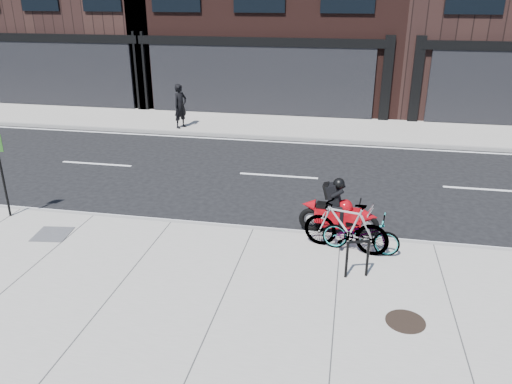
% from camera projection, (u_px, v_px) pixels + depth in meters
% --- Properties ---
extents(ground, '(120.00, 120.00, 0.00)m').
position_uv_depth(ground, '(268.00, 201.00, 13.40)').
color(ground, black).
rests_on(ground, ground).
extents(sidewalk_near, '(60.00, 6.00, 0.13)m').
position_uv_depth(sidewalk_near, '(220.00, 306.00, 8.82)').
color(sidewalk_near, gray).
rests_on(sidewalk_near, ground).
extents(sidewalk_far, '(60.00, 3.50, 0.13)m').
position_uv_depth(sidewalk_far, '(299.00, 127.00, 20.43)').
color(sidewalk_far, gray).
rests_on(sidewalk_far, ground).
extents(bike_rack, '(0.44, 0.18, 0.77)m').
position_uv_depth(bike_rack, '(357.00, 256.00, 9.46)').
color(bike_rack, black).
rests_on(bike_rack, sidewalk_near).
extents(bicycle_front, '(1.68, 0.78, 0.85)m').
position_uv_depth(bicycle_front, '(361.00, 233.00, 10.40)').
color(bicycle_front, gray).
rests_on(bicycle_front, sidewalk_near).
extents(bicycle_rear, '(1.90, 0.95, 1.10)m').
position_uv_depth(bicycle_rear, '(346.00, 227.00, 10.41)').
color(bicycle_rear, gray).
rests_on(bicycle_rear, sidewalk_near).
extents(motorcycle, '(1.85, 0.52, 1.38)m').
position_uv_depth(motorcycle, '(342.00, 212.00, 11.37)').
color(motorcycle, black).
rests_on(motorcycle, ground).
extents(pedestrian, '(0.66, 0.75, 1.74)m').
position_uv_depth(pedestrian, '(180.00, 106.00, 19.78)').
color(pedestrian, black).
rests_on(pedestrian, sidewalk_far).
extents(manhole_cover, '(0.77, 0.77, 0.02)m').
position_uv_depth(manhole_cover, '(405.00, 321.00, 8.30)').
color(manhole_cover, black).
rests_on(manhole_cover, sidewalk_near).
extents(utility_grate, '(0.84, 0.84, 0.02)m').
position_uv_depth(utility_grate, '(52.00, 234.00, 11.28)').
color(utility_grate, '#505053').
rests_on(utility_grate, sidewalk_near).
extents(sign_post, '(0.27, 0.08, 2.06)m').
position_uv_depth(sign_post, '(1.00, 168.00, 11.75)').
color(sign_post, black).
rests_on(sign_post, sidewalk_near).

